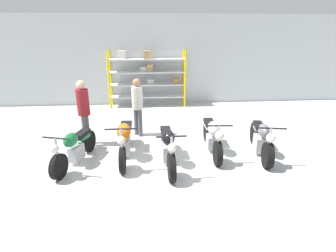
# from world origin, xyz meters

# --- Properties ---
(ground_plane) EXTENTS (30.00, 30.00, 0.00)m
(ground_plane) POSITION_xyz_m (0.00, 0.00, 0.00)
(ground_plane) COLOR silver
(back_wall) EXTENTS (30.00, 0.08, 3.60)m
(back_wall) POSITION_xyz_m (0.00, 5.21, 1.80)
(back_wall) COLOR silver
(back_wall) RESTS_ON ground_plane
(shelving_rack) EXTENTS (3.09, 0.63, 2.25)m
(shelving_rack) POSITION_xyz_m (-0.48, 4.85, 1.27)
(shelving_rack) COLOR yellow
(shelving_rack) RESTS_ON ground_plane
(motorcycle_green) EXTENTS (0.77, 1.89, 0.93)m
(motorcycle_green) POSITION_xyz_m (-2.23, -0.11, 0.42)
(motorcycle_green) COLOR black
(motorcycle_green) RESTS_ON ground_plane
(motorcycle_orange) EXTENTS (0.68, 2.14, 1.03)m
(motorcycle_orange) POSITION_xyz_m (-1.08, 0.17, 0.48)
(motorcycle_orange) COLOR black
(motorcycle_orange) RESTS_ON ground_plane
(motorcycle_black) EXTENTS (0.61, 2.14, 1.00)m
(motorcycle_black) POSITION_xyz_m (-0.06, -0.27, 0.44)
(motorcycle_black) COLOR black
(motorcycle_black) RESTS_ON ground_plane
(motorcycle_silver) EXTENTS (0.62, 2.02, 0.98)m
(motorcycle_silver) POSITION_xyz_m (1.13, 0.27, 0.46)
(motorcycle_silver) COLOR black
(motorcycle_silver) RESTS_ON ground_plane
(motorcycle_grey) EXTENTS (0.71, 1.97, 0.96)m
(motorcycle_grey) POSITION_xyz_m (2.33, 0.03, 0.41)
(motorcycle_grey) COLOR black
(motorcycle_grey) RESTS_ON ground_plane
(person_browsing) EXTENTS (0.45, 0.45, 1.71)m
(person_browsing) POSITION_xyz_m (-0.80, 1.58, 1.01)
(person_browsing) COLOR #595960
(person_browsing) RESTS_ON ground_plane
(person_near_rack) EXTENTS (0.36, 0.36, 1.79)m
(person_near_rack) POSITION_xyz_m (-2.19, 0.99, 1.06)
(person_near_rack) COLOR #595960
(person_near_rack) RESTS_ON ground_plane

